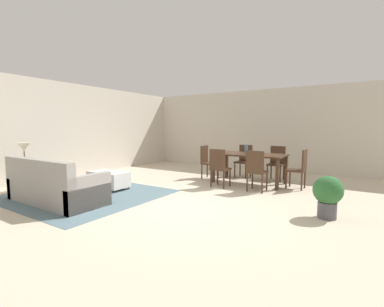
# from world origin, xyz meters

# --- Properties ---
(ground_plane) EXTENTS (10.80, 10.80, 0.00)m
(ground_plane) POSITION_xyz_m (0.00, 0.00, 0.00)
(ground_plane) COLOR beige
(wall_back) EXTENTS (9.00, 0.12, 2.70)m
(wall_back) POSITION_xyz_m (0.00, 5.00, 1.35)
(wall_back) COLOR beige
(wall_back) RESTS_ON ground_plane
(wall_left) EXTENTS (0.12, 11.00, 2.70)m
(wall_left) POSITION_xyz_m (-4.50, 0.50, 1.35)
(wall_left) COLOR beige
(wall_left) RESTS_ON ground_plane
(area_rug) EXTENTS (3.00, 2.80, 0.01)m
(area_rug) POSITION_xyz_m (-2.20, -0.52, 0.00)
(area_rug) COLOR slate
(area_rug) RESTS_ON ground_plane
(couch) EXTENTS (2.07, 0.86, 0.86)m
(couch) POSITION_xyz_m (-2.17, -1.21, 0.29)
(couch) COLOR gray
(couch) RESTS_ON ground_plane
(ottoman_table) EXTENTS (0.94, 0.51, 0.41)m
(ottoman_table) POSITION_xyz_m (-2.23, 0.12, 0.23)
(ottoman_table) COLOR silver
(ottoman_table) RESTS_ON ground_plane
(side_table) EXTENTS (0.40, 0.40, 0.57)m
(side_table) POSITION_xyz_m (-3.50, -1.09, 0.45)
(side_table) COLOR brown
(side_table) RESTS_ON ground_plane
(table_lamp) EXTENTS (0.26, 0.26, 0.53)m
(table_lamp) POSITION_xyz_m (-3.50, -1.09, 0.98)
(table_lamp) COLOR brown
(table_lamp) RESTS_ON side_table
(dining_table) EXTENTS (1.76, 0.93, 0.76)m
(dining_table) POSITION_xyz_m (0.29, 2.50, 0.67)
(dining_table) COLOR #422B1C
(dining_table) RESTS_ON ground_plane
(dining_chair_near_left) EXTENTS (0.40, 0.40, 0.92)m
(dining_chair_near_left) POSITION_xyz_m (-0.14, 1.65, 0.52)
(dining_chair_near_left) COLOR #422B1C
(dining_chair_near_left) RESTS_ON ground_plane
(dining_chair_near_right) EXTENTS (0.40, 0.40, 0.92)m
(dining_chair_near_right) POSITION_xyz_m (0.75, 1.69, 0.52)
(dining_chair_near_right) COLOR #422B1C
(dining_chair_near_right) RESTS_ON ground_plane
(dining_chair_far_left) EXTENTS (0.43, 0.43, 0.92)m
(dining_chair_far_left) POSITION_xyz_m (-0.17, 3.32, 0.52)
(dining_chair_far_left) COLOR #422B1C
(dining_chair_far_left) RESTS_ON ground_plane
(dining_chair_far_right) EXTENTS (0.40, 0.40, 0.92)m
(dining_chair_far_right) POSITION_xyz_m (0.77, 3.31, 0.52)
(dining_chair_far_right) COLOR #422B1C
(dining_chair_far_right) RESTS_ON ground_plane
(dining_chair_head_east) EXTENTS (0.41, 0.41, 0.92)m
(dining_chair_head_east) POSITION_xyz_m (1.52, 2.50, 0.52)
(dining_chair_head_east) COLOR #422B1C
(dining_chair_head_east) RESTS_ON ground_plane
(dining_chair_head_west) EXTENTS (0.42, 0.42, 0.92)m
(dining_chair_head_west) POSITION_xyz_m (-0.93, 2.48, 0.52)
(dining_chair_head_west) COLOR #422B1C
(dining_chair_head_west) RESTS_ON ground_plane
(vase_centerpiece) EXTENTS (0.08, 0.08, 0.24)m
(vase_centerpiece) POSITION_xyz_m (0.21, 2.47, 0.88)
(vase_centerpiece) COLOR slate
(vase_centerpiece) RESTS_ON dining_table
(potted_plant) EXTENTS (0.45, 0.45, 0.67)m
(potted_plant) POSITION_xyz_m (2.29, 0.60, 0.39)
(potted_plant) COLOR #4C4C51
(potted_plant) RESTS_ON ground_plane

